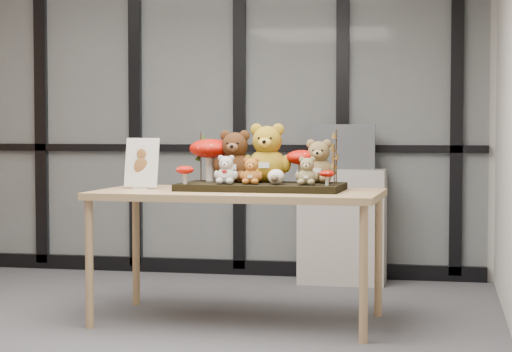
% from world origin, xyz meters
% --- Properties ---
extents(floor, '(5.00, 5.00, 0.00)m').
position_xyz_m(floor, '(0.00, 0.00, 0.00)').
color(floor, '#59595F').
rests_on(floor, ground).
extents(room_shell, '(5.00, 5.00, 5.00)m').
position_xyz_m(room_shell, '(0.00, 0.00, 1.68)').
color(room_shell, beige).
rests_on(room_shell, floor).
extents(glass_partition, '(4.90, 0.06, 2.78)m').
position_xyz_m(glass_partition, '(-0.00, 2.47, 1.42)').
color(glass_partition, '#2D383F').
rests_on(glass_partition, floor).
extents(display_table, '(1.80, 0.95, 0.83)m').
position_xyz_m(display_table, '(0.85, 0.63, 0.76)').
color(display_table, tan).
rests_on(display_table, floor).
extents(diorama_tray, '(1.03, 0.55, 0.04)m').
position_xyz_m(diorama_tray, '(0.98, 0.69, 0.85)').
color(diorama_tray, black).
rests_on(diorama_tray, display_table).
extents(bear_pooh_yellow, '(0.33, 0.30, 0.41)m').
position_xyz_m(bear_pooh_yellow, '(1.00, 0.80, 1.08)').
color(bear_pooh_yellow, '#A47E18').
rests_on(bear_pooh_yellow, diorama_tray).
extents(bear_brown_medium, '(0.29, 0.26, 0.37)m').
position_xyz_m(bear_brown_medium, '(0.79, 0.78, 1.05)').
color(bear_brown_medium, '#3F210E').
rests_on(bear_brown_medium, diorama_tray).
extents(bear_tan_back, '(0.24, 0.22, 0.30)m').
position_xyz_m(bear_tan_back, '(1.33, 0.79, 1.02)').
color(bear_tan_back, olive).
rests_on(bear_tan_back, diorama_tray).
extents(bear_small_yellow, '(0.14, 0.13, 0.18)m').
position_xyz_m(bear_small_yellow, '(0.94, 0.57, 0.96)').
color(bear_small_yellow, '#B06120').
rests_on(bear_small_yellow, diorama_tray).
extents(bear_white_bow, '(0.16, 0.14, 0.20)m').
position_xyz_m(bear_white_bow, '(0.79, 0.56, 0.97)').
color(bear_white_bow, beige).
rests_on(bear_white_bow, diorama_tray).
extents(bear_beige_small, '(0.15, 0.14, 0.19)m').
position_xyz_m(bear_beige_small, '(1.29, 0.56, 0.97)').
color(bear_beige_small, olive).
rests_on(bear_beige_small, diorama_tray).
extents(plush_cream_hedgehog, '(0.08, 0.08, 0.10)m').
position_xyz_m(plush_cream_hedgehog, '(1.10, 0.57, 0.92)').
color(plush_cream_hedgehog, white).
rests_on(plush_cream_hedgehog, diorama_tray).
extents(mushroom_back_left, '(0.27, 0.27, 0.30)m').
position_xyz_m(mushroom_back_left, '(0.62, 0.84, 1.02)').
color(mushroom_back_left, '#AB0E05').
rests_on(mushroom_back_left, diorama_tray).
extents(mushroom_back_right, '(0.21, 0.21, 0.23)m').
position_xyz_m(mushroom_back_right, '(1.22, 0.81, 0.98)').
color(mushroom_back_right, '#AB0E05').
rests_on(mushroom_back_right, diorama_tray).
extents(mushroom_front_left, '(0.11, 0.11, 0.13)m').
position_xyz_m(mushroom_front_left, '(0.53, 0.52, 0.93)').
color(mushroom_front_left, '#AB0E05').
rests_on(mushroom_front_left, diorama_tray).
extents(mushroom_front_right, '(0.09, 0.09, 0.10)m').
position_xyz_m(mushroom_front_right, '(1.41, 0.55, 0.92)').
color(mushroom_front_right, '#AB0E05').
rests_on(mushroom_front_right, diorama_tray).
extents(sprig_green_far_left, '(0.05, 0.05, 0.32)m').
position_xyz_m(sprig_green_far_left, '(0.55, 0.84, 1.03)').
color(sprig_green_far_left, '#10360C').
rests_on(sprig_green_far_left, diorama_tray).
extents(sprig_green_mid_left, '(0.05, 0.05, 0.23)m').
position_xyz_m(sprig_green_mid_left, '(0.74, 0.88, 0.98)').
color(sprig_green_mid_left, '#10360C').
rests_on(sprig_green_mid_left, diorama_tray).
extents(sprig_dry_far_right, '(0.05, 0.05, 0.34)m').
position_xyz_m(sprig_dry_far_right, '(1.44, 0.78, 1.04)').
color(sprig_dry_far_right, brown).
rests_on(sprig_dry_far_right, diorama_tray).
extents(sprig_dry_mid_right, '(0.05, 0.05, 0.25)m').
position_xyz_m(sprig_dry_mid_right, '(1.45, 0.65, 0.99)').
color(sprig_dry_mid_right, brown).
rests_on(sprig_dry_mid_right, diorama_tray).
extents(sprig_green_centre, '(0.05, 0.05, 0.19)m').
position_xyz_m(sprig_green_centre, '(0.90, 0.89, 0.96)').
color(sprig_green_centre, '#10360C').
rests_on(sprig_green_centre, diorama_tray).
extents(sign_holder, '(0.23, 0.08, 0.33)m').
position_xyz_m(sign_holder, '(0.20, 0.67, 0.98)').
color(sign_holder, silver).
rests_on(sign_holder, display_table).
extents(label_card, '(0.10, 0.03, 0.00)m').
position_xyz_m(label_card, '(0.89, 0.27, 0.83)').
color(label_card, white).
rests_on(label_card, display_table).
extents(cabinet, '(0.67, 0.39, 0.89)m').
position_xyz_m(cabinet, '(1.33, 2.23, 0.45)').
color(cabinet, '#AAA197').
rests_on(cabinet, floor).
extents(monitor, '(0.50, 0.05, 0.35)m').
position_xyz_m(monitor, '(1.33, 2.25, 1.07)').
color(monitor, '#505358').
rests_on(monitor, cabinet).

